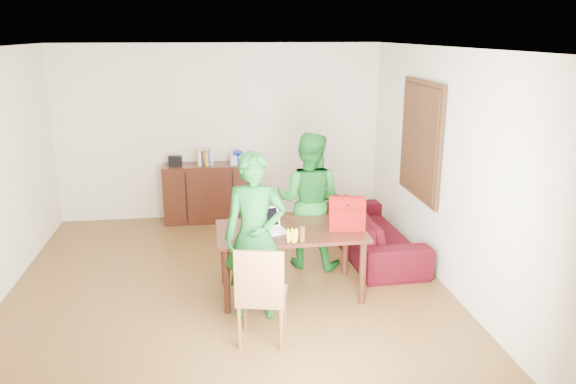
{
  "coord_description": "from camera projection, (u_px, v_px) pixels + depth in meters",
  "views": [
    {
      "loc": [
        -0.14,
        -5.95,
        2.86
      ],
      "look_at": [
        0.69,
        0.02,
        1.13
      ],
      "focal_mm": 35.0,
      "sensor_mm": 36.0,
      "label": 1
    }
  ],
  "objects": [
    {
      "name": "bottle",
      "position": [
        302.0,
        232.0,
        5.83
      ],
      "size": [
        0.08,
        0.08,
        0.19
      ],
      "primitive_type": "cylinder",
      "rotation": [
        0.0,
        0.0,
        0.43
      ],
      "color": "#583114",
      "rests_on": "table"
    },
    {
      "name": "person_far",
      "position": [
        309.0,
        201.0,
        6.93
      ],
      "size": [
        1.01,
        0.91,
        1.7
      ],
      "primitive_type": "imported",
      "rotation": [
        0.0,
        0.0,
        2.74
      ],
      "color": "#16651E",
      "rests_on": "ground"
    },
    {
      "name": "laptop",
      "position": [
        270.0,
        229.0,
        6.08
      ],
      "size": [
        0.39,
        0.32,
        0.24
      ],
      "rotation": [
        0.0,
        0.0,
        0.27
      ],
      "color": "white",
      "rests_on": "table"
    },
    {
      "name": "table",
      "position": [
        290.0,
        237.0,
        6.21
      ],
      "size": [
        1.63,
        0.93,
        0.76
      ],
      "rotation": [
        0.0,
        0.0,
        0.01
      ],
      "color": "black",
      "rests_on": "ground"
    },
    {
      "name": "person_near",
      "position": [
        255.0,
        236.0,
        5.67
      ],
      "size": [
        0.67,
        0.48,
        1.73
      ],
      "primitive_type": "imported",
      "rotation": [
        0.0,
        0.0,
        -0.1
      ],
      "color": "#12521B",
      "rests_on": "ground"
    },
    {
      "name": "red_bag",
      "position": [
        347.0,
        216.0,
        6.18
      ],
      "size": [
        0.43,
        0.29,
        0.29
      ],
      "primitive_type": "cube",
      "rotation": [
        0.0,
        0.0,
        -0.17
      ],
      "color": "maroon",
      "rests_on": "table"
    },
    {
      "name": "sofa",
      "position": [
        373.0,
        231.0,
        7.47
      ],
      "size": [
        0.9,
        2.11,
        0.61
      ],
      "primitive_type": "imported",
      "rotation": [
        0.0,
        0.0,
        1.61
      ],
      "color": "#350709",
      "rests_on": "ground"
    },
    {
      "name": "chair",
      "position": [
        262.0,
        313.0,
        5.32
      ],
      "size": [
        0.53,
        0.52,
        1.0
      ],
      "rotation": [
        0.0,
        0.0,
        -0.21
      ],
      "color": "brown",
      "rests_on": "ground"
    },
    {
      "name": "room",
      "position": [
        227.0,
        177.0,
        6.24
      ],
      "size": [
        5.2,
        5.7,
        2.9
      ],
      "color": "#422710",
      "rests_on": "ground"
    },
    {
      "name": "bananas",
      "position": [
        292.0,
        240.0,
        5.78
      ],
      "size": [
        0.19,
        0.14,
        0.06
      ],
      "primitive_type": null,
      "rotation": [
        0.0,
        0.0,
        -0.29
      ],
      "color": "gold",
      "rests_on": "table"
    }
  ]
}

